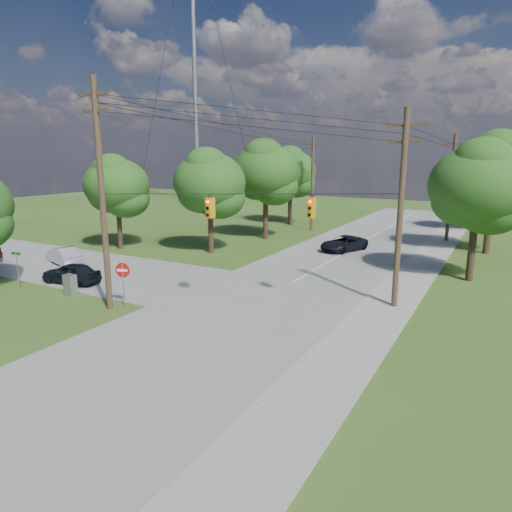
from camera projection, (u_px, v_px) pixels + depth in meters
The scene contains 24 objects.
ground at pixel (172, 326), 22.31m from camera, with size 140.00×140.00×0.00m, color #33501A.
main_road at pixel (257, 303), 25.62m from camera, with size 10.00×100.00×0.03m, color gray.
cross_road at pixel (10, 255), 37.86m from camera, with size 48.00×9.00×0.03m, color gray.
sidewalk_east at pixel (376, 323), 22.44m from camera, with size 2.60×100.00×0.12m, color #9F9C95.
pole_sw at pixel (102, 193), 23.48m from camera, with size 2.00×0.32×12.00m.
pole_ne at pixel (401, 208), 23.72m from camera, with size 2.00×0.32×10.50m.
pole_north_e at pixel (451, 188), 42.56m from camera, with size 2.00×0.32×10.00m.
pole_north_w at pixel (312, 183), 49.15m from camera, with size 2.00×0.32×10.00m.
power_lines at pixel (299, 139), 29.45m from camera, with size 13.93×29.62×4.93m.
traffic_signals at pixel (261, 207), 23.68m from camera, with size 4.91×3.27×1.05m.
radio_mast at pixel (194, 61), 71.82m from camera, with size 0.70×0.70×45.00m, color gray.
tree_w_near at pixel (210, 182), 37.61m from camera, with size 6.00×6.00×8.40m.
tree_w_mid at pixel (266, 171), 43.81m from camera, with size 6.40×6.40×9.22m.
tree_w_far at pixel (291, 171), 53.36m from camera, with size 6.00×6.00×8.73m.
tree_e_near at pixel (479, 186), 28.90m from camera, with size 6.20×6.20×8.81m.
tree_e_mid at pixel (495, 170), 37.05m from camera, with size 6.60×6.60×9.64m.
tree_e_far at pixel (487, 176), 47.97m from camera, with size 5.80×5.80×8.32m.
tree_cross_n at pixel (117, 185), 39.34m from camera, with size 5.60×5.60×7.91m.
car_cross_dark at pixel (71, 273), 29.41m from camera, with size 1.60×3.98×1.36m, color black.
car_cross_silver at pixel (64, 255), 34.58m from camera, with size 1.40×4.02×1.32m, color silver.
car_main_north at pixel (344, 243), 39.39m from camera, with size 2.13×4.62×1.28m, color black.
control_cabinet at pixel (70, 285), 27.05m from camera, with size 0.69×0.50×1.25m, color gray.
do_not_enter_sign at pixel (123, 275), 24.72m from camera, with size 0.80×0.28×2.48m.
street_name_sign at pixel (17, 266), 27.76m from camera, with size 0.72×0.12×2.42m.
Camera 1 is at (13.83, -16.37, 8.20)m, focal length 32.00 mm.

